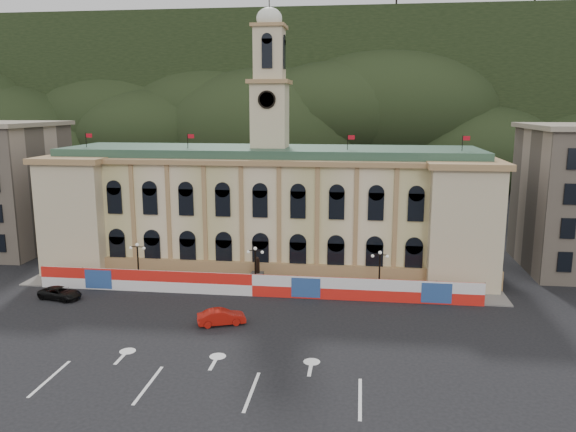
# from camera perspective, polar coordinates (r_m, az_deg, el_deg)

# --- Properties ---
(ground) EXTENTS (260.00, 260.00, 0.00)m
(ground) POSITION_cam_1_polar(r_m,az_deg,el_deg) (49.79, -7.01, -13.72)
(ground) COLOR black
(ground) RESTS_ON ground
(lane_markings) EXTENTS (26.00, 10.00, 0.02)m
(lane_markings) POSITION_cam_1_polar(r_m,az_deg,el_deg) (45.46, -8.62, -16.31)
(lane_markings) COLOR white
(lane_markings) RESTS_ON ground
(hill_ridge) EXTENTS (230.00, 80.00, 64.00)m
(hill_ridge) POSITION_cam_1_polar(r_m,az_deg,el_deg) (166.09, 3.43, 10.66)
(hill_ridge) COLOR black
(hill_ridge) RESTS_ON ground
(city_hall) EXTENTS (56.20, 17.60, 37.10)m
(city_hall) POSITION_cam_1_polar(r_m,az_deg,el_deg) (73.42, -1.84, 0.93)
(city_hall) COLOR beige
(city_hall) RESTS_ON ground
(hoarding_fence) EXTENTS (50.00, 0.44, 2.50)m
(hoarding_fence) POSITION_cam_1_polar(r_m,az_deg,el_deg) (63.01, -3.59, -7.01)
(hoarding_fence) COLOR red
(hoarding_fence) RESTS_ON ground
(pavement) EXTENTS (56.00, 5.50, 0.16)m
(pavement) POSITION_cam_1_polar(r_m,az_deg,el_deg) (65.89, -3.18, -7.26)
(pavement) COLOR slate
(pavement) RESTS_ON ground
(statue) EXTENTS (1.40, 1.40, 3.72)m
(statue) POSITION_cam_1_polar(r_m,az_deg,el_deg) (65.78, -3.15, -6.28)
(statue) COLOR #595651
(statue) RESTS_ON ground
(lamp_left) EXTENTS (1.96, 0.44, 5.15)m
(lamp_left) POSITION_cam_1_polar(r_m,az_deg,el_deg) (68.23, -15.00, -4.36)
(lamp_left) COLOR black
(lamp_left) RESTS_ON ground
(lamp_center) EXTENTS (1.96, 0.44, 5.15)m
(lamp_center) POSITION_cam_1_polar(r_m,az_deg,el_deg) (64.30, -3.33, -4.94)
(lamp_center) COLOR black
(lamp_center) RESTS_ON ground
(lamp_right) EXTENTS (1.96, 0.44, 5.15)m
(lamp_right) POSITION_cam_1_polar(r_m,az_deg,el_deg) (63.29, 9.28, -5.33)
(lamp_right) COLOR black
(lamp_right) RESTS_ON ground
(red_sedan) EXTENTS (4.76, 5.74, 1.53)m
(red_sedan) POSITION_cam_1_polar(r_m,az_deg,el_deg) (55.54, -6.78, -10.16)
(red_sedan) COLOR #AB140C
(red_sedan) RESTS_ON ground
(black_suv) EXTENTS (4.22, 5.74, 1.34)m
(black_suv) POSITION_cam_1_polar(r_m,az_deg,el_deg) (66.92, -22.13, -7.27)
(black_suv) COLOR black
(black_suv) RESTS_ON ground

